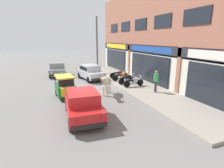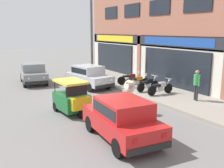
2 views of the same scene
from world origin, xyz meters
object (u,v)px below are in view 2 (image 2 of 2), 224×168
(cow, at_px, (129,87))
(motorcycle_2, at_px, (148,84))
(car_2, at_px, (122,117))
(pedestrian, at_px, (197,82))
(motorcycle_0, at_px, (130,79))
(motorcycle_1, at_px, (137,81))
(car_0, at_px, (88,75))
(utility_pole, at_px, (92,37))
(motorcycle_3, at_px, (160,88))
(car_1, at_px, (33,72))
(auto_rickshaw, at_px, (72,99))

(cow, distance_m, motorcycle_2, 3.29)
(car_2, xyz_separation_m, pedestrian, (-2.02, 5.82, 0.32))
(motorcycle_0, height_order, motorcycle_1, same)
(car_0, distance_m, car_2, 8.76)
(motorcycle_1, relative_size, pedestrian, 1.13)
(car_0, xyz_separation_m, utility_pole, (-2.67, 1.56, 2.42))
(motorcycle_3, bearing_deg, motorcycle_0, 177.88)
(motorcycle_1, bearing_deg, utility_pole, -169.80)
(car_0, bearing_deg, motorcycle_1, 48.56)
(motorcycle_1, bearing_deg, car_1, -135.37)
(car_0, xyz_separation_m, pedestrian, (6.34, 3.20, 0.32))
(auto_rickshaw, distance_m, motorcycle_0, 6.68)
(auto_rickshaw, height_order, motorcycle_3, auto_rickshaw)
(car_2, distance_m, motorcycle_1, 8.01)
(car_0, xyz_separation_m, motorcycle_0, (1.12, 2.59, -0.28))
(motorcycle_2, relative_size, motorcycle_3, 0.99)
(pedestrian, relative_size, utility_pole, 0.26)
(motorcycle_2, bearing_deg, motorcycle_0, 175.78)
(motorcycle_0, distance_m, motorcycle_1, 1.03)
(utility_pole, bearing_deg, car_1, -96.87)
(motorcycle_3, bearing_deg, auto_rickshaw, -86.30)
(car_0, xyz_separation_m, motorcycle_2, (3.28, 2.43, -0.28))
(cow, height_order, car_1, cow)
(car_1, bearing_deg, cow, 17.53)
(motorcycle_1, bearing_deg, auto_rickshaw, -64.56)
(auto_rickshaw, bearing_deg, car_2, 6.36)
(cow, relative_size, car_1, 0.51)
(car_0, distance_m, motorcycle_1, 3.25)
(car_0, distance_m, utility_pole, 3.93)
(motorcycle_2, distance_m, utility_pole, 6.59)
(car_2, height_order, pedestrian, pedestrian)
(motorcycle_1, distance_m, motorcycle_2, 1.13)
(car_0, bearing_deg, car_2, -17.38)
(motorcycle_1, bearing_deg, cow, -40.70)
(car_0, relative_size, car_2, 1.02)
(car_0, xyz_separation_m, auto_rickshaw, (4.73, -3.02, -0.15))
(car_1, bearing_deg, pedestrian, 32.37)
(auto_rickshaw, bearing_deg, car_1, 178.75)
(auto_rickshaw, bearing_deg, cow, 80.77)
(auto_rickshaw, xyz_separation_m, motorcycle_0, (-3.61, 5.61, -0.12))
(car_0, bearing_deg, motorcycle_0, 66.56)
(motorcycle_1, relative_size, motorcycle_3, 1.00)
(motorcycle_2, bearing_deg, utility_pole, -171.66)
(auto_rickshaw, xyz_separation_m, utility_pole, (-7.40, 4.58, 2.58))
(motorcycle_0, distance_m, utility_pole, 4.77)
(car_0, height_order, motorcycle_1, car_0)
(cow, bearing_deg, motorcycle_2, 126.08)
(car_1, height_order, motorcycle_2, car_1)
(car_1, height_order, motorcycle_1, car_1)
(cow, distance_m, pedestrian, 3.59)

